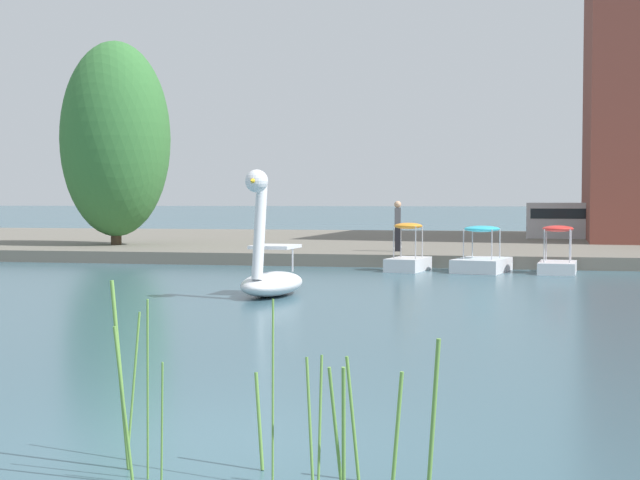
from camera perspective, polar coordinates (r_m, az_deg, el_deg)
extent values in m
plane|color=#385966|center=(8.50, -7.44, -12.95)|extent=(669.77, 669.77, 0.00)
cube|color=#6B665B|center=(42.36, 7.76, -0.26)|extent=(135.52, 24.64, 0.43)
ellipsoid|color=white|center=(21.33, -3.06, -2.80)|extent=(1.45, 2.83, 0.56)
cylinder|color=white|center=(20.42, -3.87, 0.60)|extent=(0.30, 0.64, 2.26)
sphere|color=white|center=(20.24, -4.06, 3.77)|extent=(0.56, 0.56, 0.52)
cone|color=yellow|center=(20.04, -4.26, 3.78)|extent=(0.31, 0.39, 0.29)
cube|color=white|center=(21.47, -2.88, -0.42)|extent=(1.07, 1.26, 0.08)
cylinder|color=silver|center=(21.64, -3.98, -1.19)|extent=(0.04, 0.04, 0.59)
cylinder|color=silver|center=(21.35, -1.76, -1.24)|extent=(0.04, 0.04, 0.59)
cube|color=white|center=(28.78, 14.88, -1.70)|extent=(1.31, 2.06, 0.36)
ellipsoid|color=red|center=(28.71, 14.91, 0.70)|extent=(1.07, 1.35, 0.20)
cylinder|color=#B7B7BF|center=(29.25, 14.21, -0.26)|extent=(0.04, 0.04, 1.03)
cylinder|color=#B7B7BF|center=(29.22, 15.68, -0.28)|extent=(0.04, 0.04, 1.03)
cylinder|color=#B7B7BF|center=(28.26, 14.09, -0.36)|extent=(0.04, 0.04, 1.03)
cylinder|color=#B7B7BF|center=(28.22, 15.62, -0.38)|extent=(0.04, 0.04, 1.03)
cube|color=white|center=(28.87, 10.26, -1.58)|extent=(1.96, 2.64, 0.42)
ellipsoid|color=#2DB7D1|center=(28.81, 10.28, 0.70)|extent=(1.40, 1.58, 0.20)
cylinder|color=#B7B7BF|center=(29.47, 9.68, -0.16)|extent=(0.04, 0.04, 0.94)
cylinder|color=#B7B7BF|center=(29.25, 11.38, -0.20)|extent=(0.04, 0.04, 0.94)
cylinder|color=#B7B7BF|center=(28.42, 9.13, -0.26)|extent=(0.04, 0.04, 0.94)
cylinder|color=#B7B7BF|center=(28.20, 10.89, -0.29)|extent=(0.04, 0.04, 0.94)
cube|color=white|center=(28.91, 5.63, -1.55)|extent=(1.41, 2.10, 0.42)
ellipsoid|color=orange|center=(28.85, 5.64, 0.90)|extent=(1.07, 1.10, 0.20)
cylinder|color=#B7B7BF|center=(29.33, 5.18, -0.08)|extent=(0.04, 0.04, 1.03)
cylinder|color=#B7B7BF|center=(29.12, 6.53, -0.10)|extent=(0.04, 0.04, 1.03)
cylinder|color=#B7B7BF|center=(28.61, 4.72, -0.14)|extent=(0.04, 0.04, 1.03)
cylinder|color=#B7B7BF|center=(28.40, 6.11, -0.16)|extent=(0.04, 0.04, 1.03)
cylinder|color=#423323|center=(37.87, -12.87, 2.34)|extent=(0.43, 0.43, 3.49)
ellipsoid|color=#387538|center=(37.95, -12.91, 6.28)|extent=(6.27, 6.04, 8.01)
cube|color=black|center=(32.30, 4.96, 0.06)|extent=(0.22, 0.22, 0.89)
cube|color=#4C4C51|center=(32.27, 4.97, 1.45)|extent=(0.24, 0.25, 0.68)
sphere|color=tan|center=(32.27, 4.97, 2.27)|extent=(0.25, 0.25, 0.25)
cube|color=silver|center=(45.00, 16.11, 1.20)|extent=(4.93, 2.16, 1.72)
cube|color=black|center=(44.99, 16.12, 1.64)|extent=(4.55, 2.18, 0.48)
cylinder|color=#669942|center=(7.09, 1.00, -11.92)|extent=(0.11, 0.14, 0.99)
cylinder|color=#669942|center=(7.71, -3.89, -11.42)|extent=(0.11, 0.12, 0.81)
cylinder|color=#669942|center=(7.28, 4.95, -11.87)|extent=(0.10, 0.04, 0.91)
cylinder|color=#669942|center=(6.92, -0.01, -11.85)|extent=(0.03, 0.14, 1.09)
cylinder|color=#669942|center=(7.43, -10.92, -9.37)|extent=(0.06, 0.10, 1.48)
cylinder|color=#669942|center=(7.31, -10.03, -11.48)|extent=(0.06, 0.07, 1.00)
cylinder|color=#669942|center=(7.20, -3.02, -9.68)|extent=(0.04, 0.14, 1.48)
cylinder|color=#669942|center=(6.83, 1.51, -12.26)|extent=(0.05, 0.16, 1.04)
cylinder|color=#669942|center=(7.39, -12.39, -10.25)|extent=(0.15, 0.08, 1.27)
cylinder|color=#669942|center=(7.79, -12.60, -8.38)|extent=(0.18, 0.05, 1.60)
cylinder|color=#669942|center=(8.07, -11.79, -9.08)|extent=(0.12, 0.08, 1.29)
cylinder|color=#669942|center=(6.75, -0.62, -12.16)|extent=(0.10, 0.13, 1.10)
cylinder|color=#669942|center=(7.05, 2.14, -11.68)|extent=(0.13, 0.03, 1.07)
cylinder|color=#669942|center=(5.98, 7.12, -12.74)|extent=(0.12, 0.12, 1.39)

